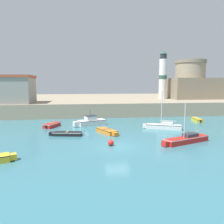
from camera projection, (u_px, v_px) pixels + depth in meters
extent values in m
plane|color=teal|center=(117.00, 147.00, 22.55)|extent=(200.00, 200.00, 0.00)
cube|color=gray|center=(96.00, 102.00, 60.46)|extent=(120.00, 40.00, 2.71)
cube|color=red|center=(52.00, 125.00, 32.65)|extent=(2.32, 3.01, 0.58)
cube|color=red|center=(58.00, 123.00, 34.19)|extent=(0.86, 0.80, 0.49)
cube|color=white|center=(52.00, 124.00, 32.61)|extent=(2.34, 3.04, 0.07)
cube|color=#997F5B|center=(52.00, 123.00, 32.60)|extent=(1.04, 0.64, 0.08)
cube|color=black|center=(46.00, 127.00, 31.24)|extent=(0.27, 0.27, 0.36)
cube|color=yellow|center=(197.00, 120.00, 37.58)|extent=(1.50, 2.97, 0.54)
cube|color=yellow|center=(194.00, 118.00, 39.24)|extent=(0.68, 0.59, 0.46)
cube|color=black|center=(197.00, 119.00, 37.55)|extent=(1.52, 3.00, 0.07)
cube|color=#997F5B|center=(197.00, 118.00, 37.54)|extent=(0.97, 0.33, 0.08)
cube|color=black|center=(201.00, 121.00, 36.04)|extent=(0.23, 0.23, 0.36)
cube|color=yellow|center=(13.00, 157.00, 18.53)|extent=(0.74, 0.81, 0.51)
cube|color=black|center=(67.00, 134.00, 27.32)|extent=(3.68, 1.78, 0.45)
cube|color=black|center=(52.00, 134.00, 27.42)|extent=(0.64, 0.73, 0.39)
cube|color=white|center=(67.00, 132.00, 27.30)|extent=(3.71, 1.79, 0.07)
cube|color=#997F5B|center=(67.00, 132.00, 27.29)|extent=(0.37, 1.02, 0.08)
cube|color=white|center=(92.00, 123.00, 34.07)|extent=(4.66, 3.24, 0.83)
cube|color=white|center=(76.00, 124.00, 32.83)|extent=(1.09, 1.19, 0.71)
cube|color=black|center=(92.00, 120.00, 34.02)|extent=(4.71, 3.27, 0.07)
cube|color=silver|center=(90.00, 118.00, 33.87)|extent=(1.89, 1.79, 0.67)
cube|color=#2D333D|center=(90.00, 116.00, 33.82)|extent=(2.05, 1.92, 0.08)
cylinder|color=black|center=(90.00, 112.00, 33.75)|extent=(0.04, 0.04, 0.90)
cube|color=white|center=(164.00, 127.00, 31.31)|extent=(4.97, 2.95, 0.64)
cube|color=white|center=(145.00, 126.00, 32.00)|extent=(0.75, 0.81, 0.54)
cube|color=black|center=(164.00, 125.00, 31.27)|extent=(5.02, 2.98, 0.07)
cylinder|color=silver|center=(162.00, 108.00, 31.06)|extent=(0.10, 0.10, 4.76)
cylinder|color=silver|center=(168.00, 121.00, 31.04)|extent=(2.06, 0.91, 0.08)
cube|color=silver|center=(167.00, 123.00, 31.12)|extent=(1.67, 1.33, 0.36)
cube|color=red|center=(187.00, 140.00, 23.98)|extent=(5.66, 3.19, 0.63)
cube|color=red|center=(165.00, 144.00, 22.52)|extent=(0.76, 0.83, 0.53)
cube|color=white|center=(187.00, 137.00, 23.94)|extent=(5.72, 3.22, 0.07)
cylinder|color=silver|center=(185.00, 121.00, 23.50)|extent=(0.10, 0.10, 3.74)
cylinder|color=silver|center=(191.00, 132.00, 24.20)|extent=(2.38, 0.99, 0.08)
cube|color=#333842|center=(190.00, 135.00, 24.18)|extent=(1.88, 1.42, 0.36)
cube|color=orange|center=(107.00, 131.00, 28.71)|extent=(2.70, 3.68, 0.51)
cube|color=orange|center=(115.00, 134.00, 27.04)|extent=(0.89, 0.83, 0.43)
cube|color=black|center=(107.00, 129.00, 28.68)|extent=(2.73, 3.72, 0.07)
cube|color=#997F5B|center=(107.00, 129.00, 28.67)|extent=(1.06, 0.67, 0.08)
sphere|color=red|center=(111.00, 143.00, 22.81)|extent=(0.64, 0.64, 0.64)
cube|color=gray|center=(189.00, 88.00, 56.78)|extent=(11.88, 11.88, 5.13)
cylinder|color=gray|center=(190.00, 81.00, 56.53)|extent=(7.42, 7.42, 8.91)
cylinder|color=gray|center=(191.00, 62.00, 55.91)|extent=(7.79, 7.79, 0.80)
cylinder|color=silver|center=(163.00, 79.00, 53.62)|extent=(1.87, 1.87, 9.67)
cylinder|color=#2D5647|center=(163.00, 77.00, 53.56)|extent=(1.92, 1.92, 0.90)
cylinder|color=#262D33|center=(163.00, 57.00, 52.92)|extent=(1.59, 1.59, 1.20)
cone|color=#2D5647|center=(164.00, 52.00, 52.79)|extent=(1.77, 1.77, 0.80)
cube|color=gray|center=(18.00, 91.00, 42.29)|extent=(5.48, 6.71, 4.86)
cube|color=#B25133|center=(17.00, 77.00, 41.95)|extent=(5.76, 7.05, 0.50)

